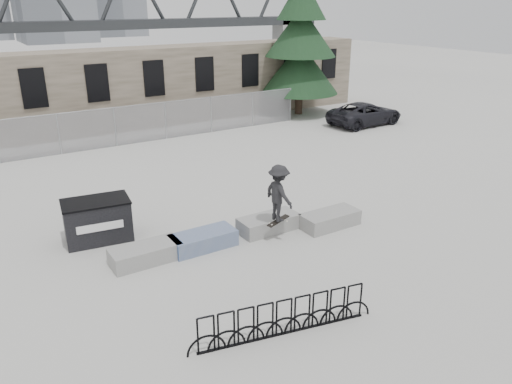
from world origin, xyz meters
TOP-DOWN VIEW (x-y plane):
  - ground at (0.00, 0.00)m, footprint 120.00×120.00m
  - stone_wall at (0.00, 16.24)m, footprint 36.00×2.58m
  - chainlink_fence at (-0.00, 12.50)m, footprint 22.06×0.06m
  - planter_far_left at (-3.04, 0.04)m, footprint 2.00×0.90m
  - planter_center_left at (-1.25, -0.05)m, footprint 2.00×0.90m
  - planter_center_right at (1.12, -0.09)m, footprint 2.00×0.90m
  - planter_offset at (3.03, -0.90)m, footprint 2.00×0.90m
  - dumpster at (-3.78, 2.18)m, footprint 2.16×1.49m
  - bike_rack at (-1.58, -4.82)m, footprint 4.41×0.94m
  - spruce_tree at (12.61, 13.80)m, footprint 4.99×4.99m
  - truss_bridge at (10.00, 55.00)m, footprint 70.00×3.00m
  - suv at (14.19, 9.22)m, footprint 4.91×2.40m
  - skateboarder at (1.04, -0.76)m, footprint 0.81×1.20m

SIDE VIEW (x-z plane):
  - ground at x=0.00m, z-range 0.00..0.00m
  - planter_far_left at x=-3.04m, z-range 0.02..0.52m
  - planter_center_left at x=-1.25m, z-range 0.02..0.52m
  - planter_center_right at x=1.12m, z-range 0.02..0.52m
  - planter_offset at x=3.03m, z-range 0.02..0.52m
  - bike_rack at x=-1.58m, z-range -0.01..0.89m
  - dumpster at x=-3.78m, z-range 0.01..1.33m
  - suv at x=14.19m, z-range 0.00..1.34m
  - chainlink_fence at x=0.00m, z-range 0.03..2.05m
  - skateboarder at x=1.04m, z-range 0.59..2.51m
  - stone_wall at x=0.00m, z-range 0.01..4.51m
  - truss_bridge at x=10.00m, z-range -0.77..9.03m
  - spruce_tree at x=12.61m, z-range -1.04..10.46m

